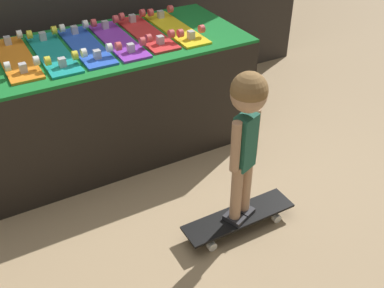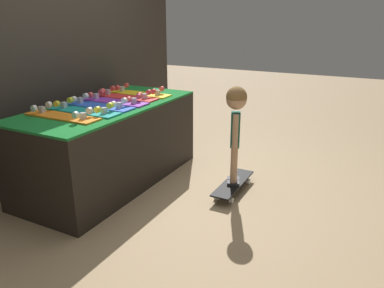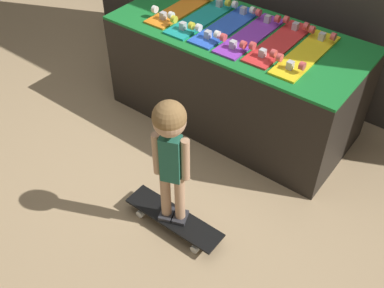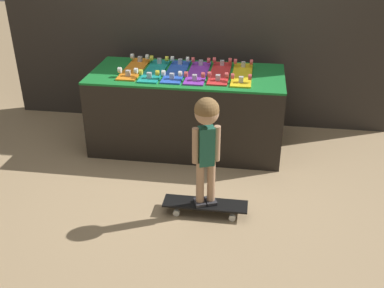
% 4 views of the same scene
% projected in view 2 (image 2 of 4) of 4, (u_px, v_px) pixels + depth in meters
% --- Properties ---
extents(ground_plane, '(16.00, 16.00, 0.00)m').
position_uv_depth(ground_plane, '(163.00, 193.00, 3.46)').
color(ground_plane, tan).
extents(back_wall, '(4.19, 0.10, 2.49)m').
position_uv_depth(back_wall, '(50.00, 49.00, 3.59)').
color(back_wall, '#332D28').
rests_on(back_wall, ground_plane).
extents(display_rack, '(1.85, 0.84, 0.77)m').
position_uv_depth(display_rack, '(110.00, 144.00, 3.58)').
color(display_rack, black).
rests_on(display_rack, ground_plane).
extents(skateboard_orange_on_rack, '(0.19, 0.68, 0.09)m').
position_uv_depth(skateboard_orange_on_rack, '(62.00, 115.00, 3.02)').
color(skateboard_orange_on_rack, orange).
rests_on(skateboard_orange_on_rack, display_rack).
extents(skateboard_teal_on_rack, '(0.19, 0.68, 0.09)m').
position_uv_depth(skateboard_teal_on_rack, '(84.00, 110.00, 3.19)').
color(skateboard_teal_on_rack, teal).
rests_on(skateboard_teal_on_rack, display_rack).
extents(skateboard_blue_on_rack, '(0.19, 0.68, 0.09)m').
position_uv_depth(skateboard_blue_on_rack, '(99.00, 105.00, 3.37)').
color(skateboard_blue_on_rack, blue).
rests_on(skateboard_blue_on_rack, display_rack).
extents(skateboard_purple_on_rack, '(0.19, 0.68, 0.09)m').
position_uv_depth(skateboard_purple_on_rack, '(115.00, 101.00, 3.54)').
color(skateboard_purple_on_rack, purple).
rests_on(skateboard_purple_on_rack, display_rack).
extents(skateboard_red_on_rack, '(0.19, 0.68, 0.09)m').
position_uv_depth(skateboard_red_on_rack, '(126.00, 96.00, 3.73)').
color(skateboard_red_on_rack, red).
rests_on(skateboard_red_on_rack, display_rack).
extents(skateboard_yellow_on_rack, '(0.19, 0.68, 0.09)m').
position_uv_depth(skateboard_yellow_on_rack, '(140.00, 93.00, 3.89)').
color(skateboard_yellow_on_rack, yellow).
rests_on(skateboard_yellow_on_rack, display_rack).
extents(skateboard_on_floor, '(0.67, 0.18, 0.09)m').
position_uv_depth(skateboard_on_floor, '(233.00, 184.00, 3.46)').
color(skateboard_on_floor, black).
rests_on(skateboard_on_floor, ground_plane).
extents(child, '(0.20, 0.18, 0.89)m').
position_uv_depth(child, '(236.00, 117.00, 3.25)').
color(child, '#2D2D33').
rests_on(child, skateboard_on_floor).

